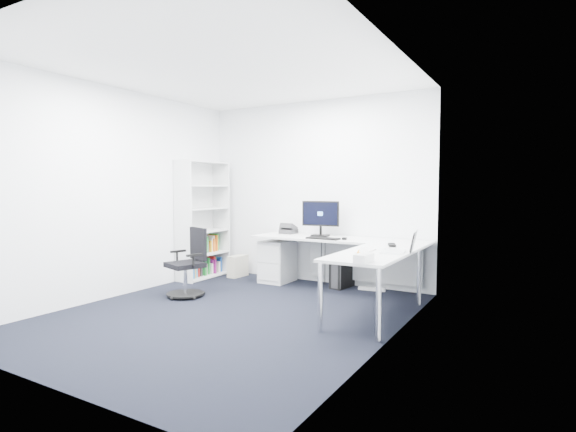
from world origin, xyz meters
The scene contains 22 objects.
ground centered at (0.00, 0.00, 0.00)m, with size 4.20×4.20×0.00m, color black.
ceiling centered at (0.00, 0.00, 2.70)m, with size 4.20×4.20×0.00m, color white.
wall_back centered at (0.00, 2.10, 1.35)m, with size 3.60×0.02×2.70m, color white.
wall_front centered at (0.00, -2.10, 1.35)m, with size 3.60×0.02×2.70m, color white.
wall_left centered at (-1.80, 0.00, 1.35)m, with size 0.02×4.20×2.70m, color white.
wall_right centered at (1.80, 0.00, 1.35)m, with size 0.02×4.20×2.70m, color white.
l_desk centered at (0.55, 1.40, 0.36)m, with size 2.46×1.38×0.72m, color silver, non-canonical shape.
drawer_pedestal centered at (-0.46, 1.78, 0.31)m, with size 0.40×0.50×0.62m, color silver.
bookshelf centered at (-1.62, 1.45, 0.91)m, with size 0.36×0.91×1.83m, color silver, non-canonical shape.
task_chair centered at (-1.00, 0.37, 0.44)m, with size 0.50×0.50×0.89m, color black, non-canonical shape.
black_pc_tower centered at (0.54, 1.90, 0.20)m, with size 0.18×0.41×0.40m, color black.
beige_pc_tower centered at (-1.20, 1.78, 0.17)m, with size 0.16×0.35×0.34m, color #BAB59E.
power_strip centered at (0.98, 1.92, 0.02)m, with size 0.37×0.06×0.04m, color silver.
monitor centered at (0.24, 1.82, 0.98)m, with size 0.54×0.17×0.52m, color black, non-canonical shape.
black_keyboard centered at (0.42, 1.52, 0.73)m, with size 0.45×0.16×0.02m, color black.
mouse centered at (0.70, 1.60, 0.73)m, with size 0.06×0.09×0.03m, color black.
desk_phone centered at (-0.35, 1.92, 0.80)m, with size 0.22×0.22×0.15m, color #2B2B2E, non-canonical shape.
laptop centered at (1.61, 0.78, 0.84)m, with size 0.35×0.34×0.25m, color silver, non-canonical shape.
white_keyboard centered at (1.34, 0.69, 0.73)m, with size 0.11×0.39×0.01m, color silver.
headphones centered at (1.45, 1.27, 0.75)m, with size 0.13×0.20×0.05m, color black, non-canonical shape.
orange_fruit centered at (1.44, 0.28, 0.76)m, with size 0.08×0.08×0.08m, color orange.
tissue_box centered at (1.57, 0.01, 0.76)m, with size 0.12×0.23×0.08m, color silver.
Camera 1 is at (3.04, -3.93, 1.42)m, focal length 28.00 mm.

